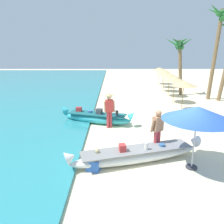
# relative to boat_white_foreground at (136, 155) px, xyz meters

# --- Properties ---
(ground_plane) EXTENTS (80.00, 80.00, 0.00)m
(ground_plane) POSITION_rel_boat_white_foreground_xyz_m (0.89, 0.23, -0.26)
(ground_plane) COLOR beige
(boat_white_foreground) EXTENTS (4.78, 1.97, 0.76)m
(boat_white_foreground) POSITION_rel_boat_white_foreground_xyz_m (0.00, 0.00, 0.00)
(boat_white_foreground) COLOR white
(boat_white_foreground) RESTS_ON ground
(boat_cyan_midground) EXTENTS (3.90, 1.84, 0.84)m
(boat_cyan_midground) POSITION_rel_boat_white_foreground_xyz_m (-1.64, 4.09, 0.04)
(boat_cyan_midground) COLOR #33B2BC
(boat_cyan_midground) RESTS_ON ground
(person_vendor_hatted) EXTENTS (0.58, 0.44, 1.74)m
(person_vendor_hatted) POSITION_rel_boat_white_foreground_xyz_m (-0.98, 3.40, 0.74)
(person_vendor_hatted) COLOR #B2383D
(person_vendor_hatted) RESTS_ON ground
(person_tourist_customer) EXTENTS (0.57, 0.45, 1.67)m
(person_tourist_customer) POSITION_rel_boat_white_foreground_xyz_m (0.78, 0.57, 0.69)
(person_tourist_customer) COLOR #B2383D
(person_tourist_customer) RESTS_ON ground
(patio_umbrella_large) EXTENTS (2.13, 2.13, 2.06)m
(patio_umbrella_large) POSITION_rel_boat_white_foreground_xyz_m (1.72, -0.42, 1.58)
(patio_umbrella_large) COLOR #B7B7BC
(patio_umbrella_large) RESTS_ON ground
(parasol_row_0) EXTENTS (1.60, 1.60, 1.91)m
(parasol_row_0) POSITION_rel_boat_white_foreground_xyz_m (3.58, 6.48, 1.48)
(parasol_row_0) COLOR #8E6B47
(parasol_row_0) RESTS_ON ground
(parasol_row_1) EXTENTS (1.60, 1.60, 1.91)m
(parasol_row_1) POSITION_rel_boat_white_foreground_xyz_m (3.65, 8.74, 1.48)
(parasol_row_1) COLOR #8E6B47
(parasol_row_1) RESTS_ON ground
(parasol_row_2) EXTENTS (1.60, 1.60, 1.91)m
(parasol_row_2) POSITION_rel_boat_white_foreground_xyz_m (3.88, 11.05, 1.48)
(parasol_row_2) COLOR #8E6B47
(parasol_row_2) RESTS_ON ground
(parasol_row_3) EXTENTS (1.60, 1.60, 1.91)m
(parasol_row_3) POSITION_rel_boat_white_foreground_xyz_m (4.01, 13.31, 1.48)
(parasol_row_3) COLOR #8E6B47
(parasol_row_3) RESTS_ON ground
(parasol_row_4) EXTENTS (1.60, 1.60, 1.91)m
(parasol_row_4) POSITION_rel_boat_white_foreground_xyz_m (4.41, 15.62, 1.48)
(parasol_row_4) COLOR #8E6B47
(parasol_row_4) RESTS_ON ground
(parasol_row_5) EXTENTS (1.60, 1.60, 1.91)m
(parasol_row_5) POSITION_rel_boat_white_foreground_xyz_m (4.56, 18.04, 1.48)
(parasol_row_5) COLOR #8E6B47
(parasol_row_5) RESTS_ON ground
(palm_tree_tall_inland) EXTENTS (2.81, 2.84, 6.90)m
(palm_tree_tall_inland) POSITION_rel_boat_white_foreground_xyz_m (6.99, 9.96, 5.16)
(palm_tree_tall_inland) COLOR brown
(palm_tree_tall_inland) RESTS_ON ground
(palm_tree_leaning_seaward) EXTENTS (2.28, 2.77, 4.88)m
(palm_tree_leaning_seaward) POSITION_rel_boat_white_foreground_xyz_m (4.76, 11.76, 3.60)
(palm_tree_leaning_seaward) COLOR brown
(palm_tree_leaning_seaward) RESTS_ON ground
(cooler_box) EXTENTS (0.50, 0.48, 0.38)m
(cooler_box) POSITION_rel_boat_white_foreground_xyz_m (-1.43, -0.51, -0.07)
(cooler_box) COLOR blue
(cooler_box) RESTS_ON ground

